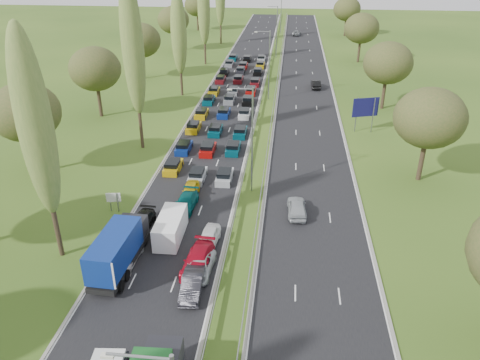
% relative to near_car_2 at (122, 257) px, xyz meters
% --- Properties ---
extents(ground, '(260.00, 260.00, 0.00)m').
position_rel_near_car_2_xyz_m(ground, '(10.06, 51.87, -0.78)').
color(ground, '#2F4D18').
rests_on(ground, ground).
extents(near_carriageway, '(10.50, 215.00, 0.04)m').
position_rel_near_car_2_xyz_m(near_carriageway, '(3.31, 54.37, -0.78)').
color(near_carriageway, black).
rests_on(near_carriageway, ground).
extents(far_carriageway, '(10.50, 215.00, 0.04)m').
position_rel_near_car_2_xyz_m(far_carriageway, '(16.81, 54.37, -0.78)').
color(far_carriageway, black).
rests_on(far_carriageway, ground).
extents(central_reservation, '(2.36, 215.00, 0.32)m').
position_rel_near_car_2_xyz_m(central_reservation, '(10.06, 54.37, -0.23)').
color(central_reservation, gray).
rests_on(central_reservation, ground).
extents(lamp_columns, '(0.18, 140.18, 12.00)m').
position_rel_near_car_2_xyz_m(lamp_columns, '(10.06, 49.87, 5.22)').
color(lamp_columns, gray).
rests_on(lamp_columns, ground).
extents(poplar_row, '(2.80, 127.80, 22.44)m').
position_rel_near_car_2_xyz_m(poplar_row, '(-5.94, 40.04, 11.61)').
color(poplar_row, '#2D2116').
rests_on(poplar_row, ground).
extents(woodland_left, '(8.00, 166.00, 11.10)m').
position_rel_near_car_2_xyz_m(woodland_left, '(-16.44, 34.50, 6.90)').
color(woodland_left, '#2D2116').
rests_on(woodland_left, ground).
extents(woodland_right, '(8.00, 153.00, 11.10)m').
position_rel_near_car_2_xyz_m(woodland_right, '(29.56, 38.54, 6.90)').
color(woodland_right, '#2D2116').
rests_on(woodland_right, ground).
extents(traffic_queue_fill, '(8.95, 67.67, 0.80)m').
position_rel_near_car_2_xyz_m(traffic_queue_fill, '(3.33, 49.59, -0.34)').
color(traffic_queue_fill, '#BF990C').
rests_on(traffic_queue_fill, ground).
extents(near_car_2, '(2.62, 5.50, 1.51)m').
position_rel_near_car_2_xyz_m(near_car_2, '(0.00, 0.00, 0.00)').
color(near_car_2, white).
rests_on(near_car_2, near_carriageway).
extents(near_car_3, '(2.10, 4.81, 1.38)m').
position_rel_near_car_2_xyz_m(near_car_3, '(-0.02, 5.78, -0.07)').
color(near_car_3, black).
rests_on(near_car_3, near_carriageway).
extents(near_car_7, '(2.23, 4.98, 1.42)m').
position_rel_near_car_2_xyz_m(near_car_7, '(3.51, 10.20, -0.05)').
color(near_car_7, '#054E4E').
rests_on(near_car_7, near_carriageway).
extents(near_car_8, '(1.97, 4.36, 1.45)m').
position_rel_near_car_2_xyz_m(near_car_8, '(3.46, 12.80, -0.03)').
color(near_car_8, gold).
rests_on(near_car_8, near_carriageway).
extents(near_car_9, '(1.78, 4.64, 1.51)m').
position_rel_near_car_2_xyz_m(near_car_9, '(6.83, -2.85, -0.00)').
color(near_car_9, black).
rests_on(near_car_9, near_carriageway).
extents(near_car_10, '(2.45, 4.92, 1.34)m').
position_rel_near_car_2_xyz_m(near_car_10, '(6.90, -0.38, -0.09)').
color(near_car_10, '#A6ADB0').
rests_on(near_car_10, near_carriageway).
extents(near_car_11, '(2.61, 5.58, 1.57)m').
position_rel_near_car_2_xyz_m(near_car_11, '(6.69, 0.24, 0.03)').
color(near_car_11, '#A80A1E').
rests_on(near_car_11, near_carriageway).
extents(near_car_12, '(1.97, 4.33, 1.44)m').
position_rel_near_car_2_xyz_m(near_car_12, '(7.01, 3.90, -0.04)').
color(near_car_12, white).
rests_on(near_car_12, near_carriageway).
extents(far_car_0, '(2.14, 4.80, 1.60)m').
position_rel_near_car_2_xyz_m(far_car_0, '(15.15, 10.27, 0.04)').
color(far_car_0, '#A0A5A9').
rests_on(far_car_0, far_carriageway).
extents(far_car_1, '(1.83, 4.75, 1.54)m').
position_rel_near_car_2_xyz_m(far_car_1, '(18.80, 58.19, 0.01)').
color(far_car_1, black).
rests_on(far_car_1, far_carriageway).
extents(far_car_2, '(2.73, 5.24, 1.41)m').
position_rel_near_car_2_xyz_m(far_car_2, '(15.03, 116.22, -0.05)').
color(far_car_2, gray).
rests_on(far_car_2, far_carriageway).
extents(blue_lorry, '(2.47, 8.91, 3.76)m').
position_rel_near_car_2_xyz_m(blue_lorry, '(0.01, -0.30, 1.18)').
color(blue_lorry, black).
rests_on(blue_lorry, near_carriageway).
extents(white_van_rear, '(2.22, 5.67, 2.28)m').
position_rel_near_car_2_xyz_m(white_van_rear, '(3.24, 4.85, 0.39)').
color(white_van_rear, white).
rests_on(white_van_rear, near_carriageway).
extents(info_sign, '(1.50, 0.31, 2.10)m').
position_rel_near_car_2_xyz_m(info_sign, '(-3.84, 8.87, 0.59)').
color(info_sign, gray).
rests_on(info_sign, ground).
extents(direction_sign, '(3.84, 1.32, 5.20)m').
position_rel_near_car_2_xyz_m(direction_sign, '(24.96, 35.21, 2.79)').
color(direction_sign, gray).
rests_on(direction_sign, ground).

